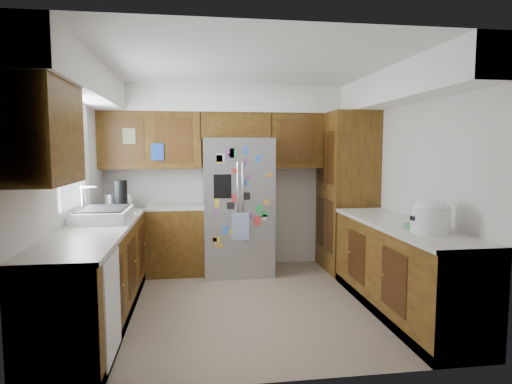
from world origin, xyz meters
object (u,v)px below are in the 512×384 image
rice_cooker (430,216)px  paper_towel (423,215)px  fridge (237,206)px  pantry (346,192)px

rice_cooker → paper_towel: (-0.01, 0.12, -0.01)m
fridge → rice_cooker: (1.50, -2.17, 0.17)m
paper_towel → rice_cooker: bearing=-86.7°
rice_cooker → pantry: bearing=90.0°
paper_towel → fridge: bearing=125.9°
pantry → rice_cooker: bearing=-90.0°
fridge → rice_cooker: size_ratio=5.25×
rice_cooker → paper_towel: rice_cooker is taller
rice_cooker → fridge: bearing=124.6°
fridge → pantry: bearing=-2.1°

